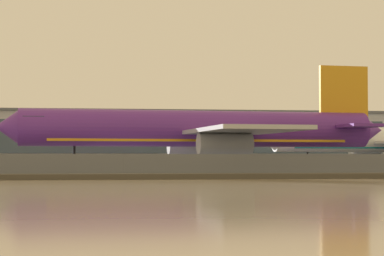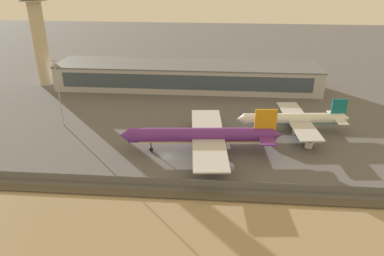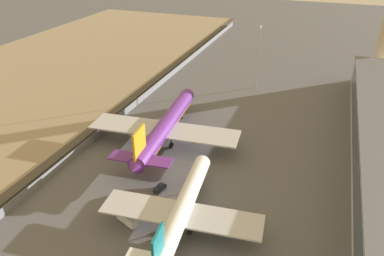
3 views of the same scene
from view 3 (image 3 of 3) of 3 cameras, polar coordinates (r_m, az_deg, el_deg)
name	(u,v)px [view 3 (image 3 of 3)]	position (r m, az deg, el deg)	size (l,w,h in m)	color
ground_plane	(168,124)	(120.08, -3.62, 0.67)	(500.00, 500.00, 0.00)	#565659
shoreline_seawall	(113,113)	(128.92, -12.01, 2.22)	(320.00, 3.00, 0.50)	#474238
perimeter_fence	(124,113)	(126.33, -10.31, 2.29)	(280.00, 0.10, 2.31)	slate
cargo_jet_purple	(166,126)	(107.18, -4.04, 0.30)	(49.98, 43.27, 14.06)	#602889
passenger_jet_white_teal	(183,209)	(78.48, -1.43, -12.22)	(39.33, 33.81, 11.77)	white
baggage_tug	(160,188)	(90.24, -4.89, -9.13)	(3.52, 2.44, 1.80)	#1E2328
ops_van	(128,218)	(82.31, -9.70, -13.39)	(3.88, 5.61, 2.48)	white
apron_light_mast_apron_west	(258,54)	(145.55, 10.07, 10.98)	(3.20, 0.40, 24.08)	#A8A8AD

